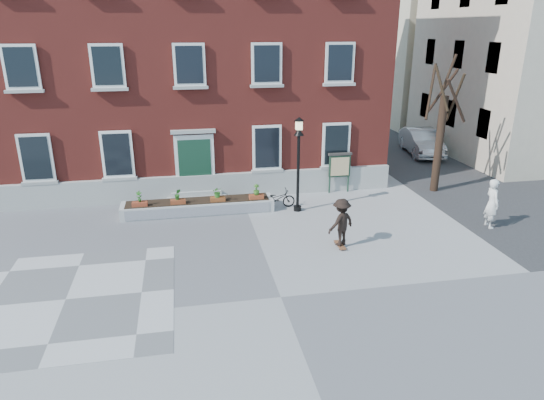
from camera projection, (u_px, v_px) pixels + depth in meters
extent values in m
plane|color=gray|center=(281.00, 297.00, 13.79)|extent=(100.00, 100.00, 0.00)
cube|color=#5F6062|center=(66.00, 299.00, 13.66)|extent=(6.00, 6.00, 0.01)
imported|color=black|center=(277.00, 199.00, 20.47)|extent=(1.55, 0.58, 0.81)
imported|color=silver|center=(422.00, 142.00, 29.00)|extent=(2.35, 4.80, 1.52)
imported|color=silver|center=(492.00, 203.00, 18.32)|extent=(0.50, 0.73, 1.92)
cube|color=maroon|center=(186.00, 53.00, 24.36)|extent=(18.00, 10.00, 12.00)
cube|color=#A7A7A1|center=(196.00, 187.00, 21.47)|extent=(18.00, 0.24, 1.10)
cube|color=#A3A39E|center=(197.00, 198.00, 21.50)|extent=(2.60, 0.80, 0.20)
cube|color=#ABABA6|center=(196.00, 192.00, 21.57)|extent=(2.20, 0.50, 0.20)
cube|color=silver|center=(195.00, 163.00, 21.13)|extent=(1.70, 0.12, 2.50)
cube|color=#133624|center=(195.00, 166.00, 21.12)|extent=(1.40, 0.06, 2.30)
cube|color=#A5A59F|center=(193.00, 132.00, 20.62)|extent=(1.90, 0.25, 0.15)
cube|color=silver|center=(36.00, 158.00, 19.81)|extent=(1.30, 0.10, 2.00)
cube|color=black|center=(36.00, 158.00, 19.76)|extent=(1.08, 0.04, 1.78)
cube|color=#999994|center=(40.00, 183.00, 20.11)|extent=(1.44, 0.20, 0.12)
cube|color=white|center=(21.00, 67.00, 18.59)|extent=(1.30, 0.10, 1.70)
cube|color=black|center=(20.00, 67.00, 18.55)|extent=(1.08, 0.04, 1.48)
cube|color=#A0A19C|center=(25.00, 91.00, 18.84)|extent=(1.44, 0.20, 0.12)
cube|color=white|center=(117.00, 154.00, 20.37)|extent=(1.30, 0.10, 2.00)
cube|color=black|center=(117.00, 155.00, 20.32)|extent=(1.08, 0.04, 1.78)
cube|color=#ACADA7|center=(120.00, 179.00, 20.67)|extent=(1.44, 0.20, 0.12)
cube|color=white|center=(108.00, 66.00, 19.15)|extent=(1.30, 0.10, 1.70)
cube|color=black|center=(107.00, 66.00, 19.11)|extent=(1.08, 0.04, 1.48)
cube|color=#A7A8A2|center=(110.00, 89.00, 19.41)|extent=(1.44, 0.20, 0.12)
cube|color=white|center=(189.00, 65.00, 19.71)|extent=(1.30, 0.10, 1.70)
cube|color=black|center=(189.00, 65.00, 19.67)|extent=(1.08, 0.04, 1.48)
cube|color=#9B9B96|center=(191.00, 88.00, 19.97)|extent=(1.44, 0.20, 0.12)
cube|color=white|center=(267.00, 148.00, 21.49)|extent=(1.30, 0.10, 2.00)
cube|color=black|center=(267.00, 148.00, 21.44)|extent=(1.08, 0.04, 1.78)
cube|color=#A3A49E|center=(267.00, 171.00, 21.79)|extent=(1.44, 0.20, 0.12)
cube|color=silver|center=(267.00, 64.00, 20.27)|extent=(1.30, 0.10, 1.70)
cube|color=black|center=(267.00, 64.00, 20.23)|extent=(1.08, 0.04, 1.48)
cube|color=gray|center=(267.00, 86.00, 20.53)|extent=(1.44, 0.20, 0.12)
cube|color=white|center=(336.00, 145.00, 22.05)|extent=(1.30, 0.10, 2.00)
cube|color=black|center=(336.00, 145.00, 22.00)|extent=(1.08, 0.04, 1.78)
cube|color=#989893|center=(335.00, 167.00, 22.35)|extent=(1.44, 0.20, 0.12)
cube|color=silver|center=(340.00, 63.00, 20.84)|extent=(1.30, 0.10, 1.70)
cube|color=black|center=(340.00, 63.00, 20.79)|extent=(1.08, 0.04, 1.48)
cube|color=#ACACA6|center=(339.00, 84.00, 21.09)|extent=(1.44, 0.20, 0.12)
cube|color=beige|center=(198.00, 207.00, 20.01)|extent=(6.20, 1.10, 0.50)
cube|color=silver|center=(199.00, 211.00, 19.50)|extent=(5.80, 0.02, 0.40)
cube|color=black|center=(198.00, 201.00, 19.93)|extent=(5.80, 0.90, 0.06)
cube|color=maroon|center=(140.00, 204.00, 19.26)|extent=(0.60, 0.25, 0.20)
imported|color=#26631D|center=(139.00, 197.00, 19.15)|extent=(0.24, 0.24, 0.45)
cube|color=brown|center=(178.00, 202.00, 19.53)|extent=(0.60, 0.25, 0.20)
imported|color=#24621D|center=(178.00, 194.00, 19.42)|extent=(0.25, 0.25, 0.45)
cube|color=brown|center=(218.00, 199.00, 19.81)|extent=(0.60, 0.25, 0.20)
imported|color=#2B6C20|center=(218.00, 192.00, 19.70)|extent=(0.40, 0.40, 0.45)
cube|color=#963E20|center=(256.00, 197.00, 20.09)|extent=(0.60, 0.25, 0.20)
imported|color=#34671E|center=(256.00, 190.00, 19.98)|extent=(0.25, 0.25, 0.45)
cylinder|color=#2F1F15|center=(439.00, 145.00, 22.02)|extent=(0.36, 0.36, 4.40)
cylinder|color=#322316|center=(455.00, 98.00, 21.41)|extent=(0.12, 1.12, 2.23)
cylinder|color=black|center=(443.00, 91.00, 21.74)|extent=(1.18, 0.49, 1.97)
cylinder|color=black|center=(431.00, 92.00, 21.48)|extent=(0.88, 1.14, 2.35)
cylinder|color=black|center=(442.00, 89.00, 20.91)|extent=(0.60, 0.77, 1.90)
cylinder|color=black|center=(456.00, 101.00, 20.79)|extent=(1.39, 0.55, 1.95)
cylinder|color=#312015|center=(449.00, 73.00, 21.10)|extent=(0.43, 0.48, 1.58)
cube|color=#353537|center=(401.00, 141.00, 32.54)|extent=(8.00, 36.00, 0.01)
cube|color=beige|center=(541.00, 32.00, 27.53)|extent=(10.00, 11.00, 14.00)
cube|color=beige|center=(435.00, 37.00, 38.80)|extent=(10.00, 11.00, 13.00)
cube|color=black|center=(484.00, 124.00, 25.22)|extent=(0.08, 1.00, 1.50)
cube|color=black|center=(452.00, 113.00, 28.18)|extent=(0.08, 1.00, 1.50)
cube|color=black|center=(425.00, 105.00, 31.14)|extent=(0.08, 1.00, 1.50)
cube|color=black|center=(494.00, 58.00, 24.11)|extent=(0.08, 1.00, 1.50)
cube|color=black|center=(459.00, 54.00, 27.07)|extent=(0.08, 1.00, 1.50)
cube|color=black|center=(431.00, 52.00, 30.03)|extent=(0.08, 1.00, 1.50)
cylinder|color=black|center=(297.00, 208.00, 20.25)|extent=(0.32, 0.32, 0.20)
cylinder|color=black|center=(298.00, 174.00, 19.75)|extent=(0.12, 0.12, 3.20)
cone|color=black|center=(299.00, 132.00, 19.16)|extent=(0.40, 0.40, 0.30)
cube|color=beige|center=(299.00, 125.00, 19.07)|extent=(0.24, 0.24, 0.34)
cone|color=black|center=(299.00, 119.00, 18.99)|extent=(0.40, 0.40, 0.16)
cylinder|color=#193223|center=(330.00, 174.00, 22.16)|extent=(0.08, 0.08, 1.80)
cylinder|color=#193224|center=(349.00, 173.00, 22.32)|extent=(0.08, 0.08, 1.80)
cube|color=#183020|center=(340.00, 166.00, 22.13)|extent=(1.00, 0.10, 1.00)
cube|color=beige|center=(340.00, 167.00, 22.07)|extent=(0.85, 0.02, 0.85)
cube|color=#3B3633|center=(340.00, 154.00, 21.93)|extent=(1.10, 0.16, 0.10)
cube|color=brown|center=(340.00, 245.00, 16.95)|extent=(0.22, 0.78, 0.03)
cylinder|color=black|center=(340.00, 249.00, 16.69)|extent=(0.03, 0.05, 0.05)
cylinder|color=black|center=(345.00, 249.00, 16.72)|extent=(0.03, 0.05, 0.05)
cylinder|color=black|center=(335.00, 243.00, 17.21)|extent=(0.03, 0.05, 0.05)
cylinder|color=black|center=(340.00, 242.00, 17.24)|extent=(0.03, 0.05, 0.05)
imported|color=black|center=(341.00, 222.00, 16.66)|extent=(1.26, 1.06, 1.69)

